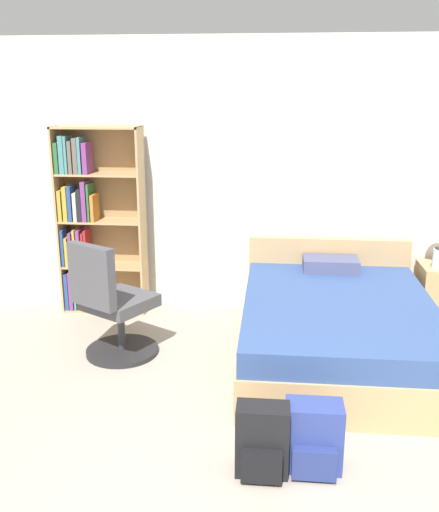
# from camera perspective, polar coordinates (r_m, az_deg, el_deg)

# --- Properties ---
(wall_back) EXTENTS (9.00, 0.06, 2.60)m
(wall_back) POSITION_cam_1_polar(r_m,az_deg,el_deg) (5.52, 6.09, 7.69)
(wall_back) COLOR silver
(wall_back) RESTS_ON ground_plane
(bookshelf) EXTENTS (0.82, 0.28, 1.79)m
(bookshelf) POSITION_cam_1_polar(r_m,az_deg,el_deg) (5.63, -12.79, 3.44)
(bookshelf) COLOR tan
(bookshelf) RESTS_ON ground_plane
(bed) EXTENTS (1.52, 2.08, 0.76)m
(bed) POSITION_cam_1_polar(r_m,az_deg,el_deg) (4.76, 11.61, -6.91)
(bed) COLOR tan
(bed) RESTS_ON ground_plane
(office_chair) EXTENTS (0.68, 0.72, 0.99)m
(office_chair) POSITION_cam_1_polar(r_m,az_deg,el_deg) (4.68, -10.66, -5.13)
(office_chair) COLOR #232326
(office_chair) RESTS_ON ground_plane
(water_bottle) EXTENTS (0.08, 0.08, 0.20)m
(water_bottle) POSITION_cam_1_polar(r_m,az_deg,el_deg) (5.46, 20.93, -0.23)
(water_bottle) COLOR silver
(water_bottle) RESTS_ON nightstand
(backpack_black) EXTENTS (0.30, 0.23, 0.42)m
(backpack_black) POSITION_cam_1_polar(r_m,az_deg,el_deg) (3.39, 4.29, -18.07)
(backpack_black) COLOR black
(backpack_black) RESTS_ON ground_plane
(backpack_blue) EXTENTS (0.33, 0.27, 0.41)m
(backpack_blue) POSITION_cam_1_polar(r_m,az_deg,el_deg) (3.47, 9.39, -17.55)
(backpack_blue) COLOR navy
(backpack_blue) RESTS_ON ground_plane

